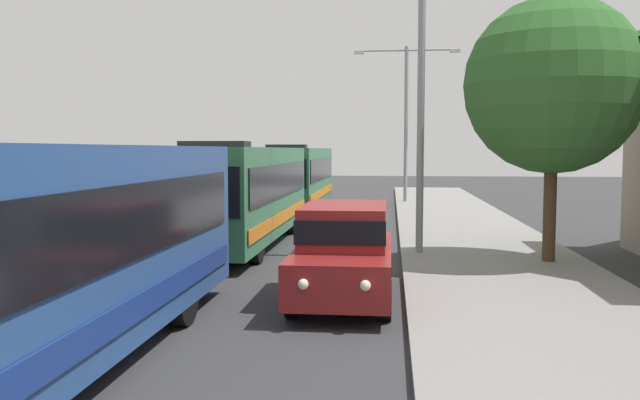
% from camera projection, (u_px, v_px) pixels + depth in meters
% --- Properties ---
extents(bus_lead, '(2.58, 11.60, 3.21)m').
position_uv_depth(bus_lead, '(11.00, 256.00, 7.99)').
color(bus_lead, '#284C8C').
rests_on(bus_lead, ground_plane).
extents(bus_second_in_line, '(2.58, 10.52, 3.21)m').
position_uv_depth(bus_second_in_line, '(242.00, 191.00, 20.42)').
color(bus_second_in_line, '#33724C').
rests_on(bus_second_in_line, ground_plane).
extents(bus_middle, '(2.58, 10.45, 3.21)m').
position_uv_depth(bus_middle, '(297.00, 176.00, 32.25)').
color(bus_middle, '#33724C').
rests_on(bus_middle, ground_plane).
extents(white_suv, '(1.86, 4.78, 1.90)m').
position_uv_depth(white_suv, '(345.00, 248.00, 13.01)').
color(white_suv, maroon).
rests_on(white_suv, ground_plane).
extents(streetlamp_mid, '(5.55, 0.28, 7.56)m').
position_uv_depth(streetlamp_mid, '(421.00, 82.00, 17.84)').
color(streetlamp_mid, gray).
rests_on(streetlamp_mid, sidewalk).
extents(streetlamp_far, '(5.71, 0.28, 8.40)m').
position_uv_depth(streetlamp_far, '(406.00, 108.00, 35.72)').
color(streetlamp_far, gray).
rests_on(streetlamp_far, sidewalk).
extents(roadside_tree, '(4.44, 4.44, 6.66)m').
position_uv_depth(roadside_tree, '(553.00, 86.00, 16.45)').
color(roadside_tree, '#4C3823').
rests_on(roadside_tree, sidewalk).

